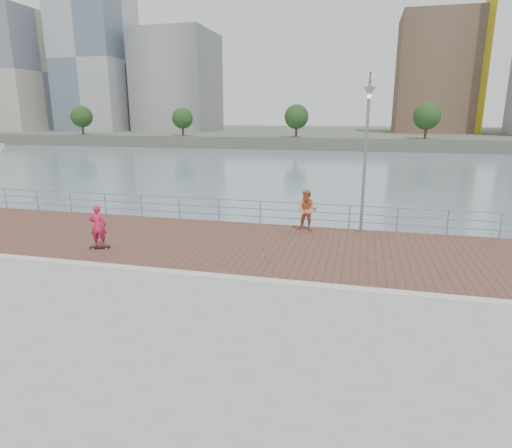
% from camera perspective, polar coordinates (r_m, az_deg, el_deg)
% --- Properties ---
extents(water, '(400.00, 400.00, 0.00)m').
position_cam_1_polar(water, '(14.40, -1.97, -14.80)').
color(water, slate).
rests_on(water, ground).
extents(seawall, '(40.00, 24.00, 2.00)m').
position_cam_1_polar(seawall, '(9.92, -10.60, -23.24)').
color(seawall, gray).
rests_on(seawall, ground).
extents(brick_lane, '(40.00, 6.80, 0.02)m').
position_cam_1_polar(brick_lane, '(16.83, 1.31, -2.94)').
color(brick_lane, brown).
rests_on(brick_lane, seawall).
extents(curb, '(40.00, 0.40, 0.06)m').
position_cam_1_polar(curb, '(13.53, -2.05, -7.27)').
color(curb, '#B7B5AD').
rests_on(curb, seawall).
extents(far_shore, '(320.00, 95.00, 2.50)m').
position_cam_1_polar(far_shore, '(134.75, 12.63, 11.59)').
color(far_shore, '#4C5142').
rests_on(far_shore, ground).
extents(guardrail, '(39.06, 0.06, 1.13)m').
position_cam_1_polar(guardrail, '(19.87, 3.46, 1.78)').
color(guardrail, '#8C9EA8').
rests_on(guardrail, brick_lane).
extents(street_lamp, '(0.46, 1.35, 6.37)m').
position_cam_1_polar(street_lamp, '(18.12, 14.60, 12.37)').
color(street_lamp, gray).
rests_on(street_lamp, brick_lane).
extents(skateboard, '(0.78, 0.46, 0.09)m').
position_cam_1_polar(skateboard, '(17.51, -20.09, -2.88)').
color(skateboard, black).
rests_on(skateboard, brick_lane).
extents(skateboarder, '(0.70, 0.58, 1.64)m').
position_cam_1_polar(skateboarder, '(17.30, -20.32, -0.23)').
color(skateboarder, '#CD1B46').
rests_on(skateboarder, skateboard).
extents(bystander, '(0.93, 0.75, 1.82)m').
position_cam_1_polar(bystander, '(18.94, 6.83, 1.82)').
color(bystander, '#D06C3D').
rests_on(bystander, brick_lane).
extents(skyline, '(233.00, 41.00, 71.40)m').
position_cam_1_polar(skyline, '(122.43, 30.94, 22.19)').
color(skyline, '#ADA38E').
rests_on(skyline, far_shore).
extents(shoreline_trees, '(109.65, 5.11, 6.81)m').
position_cam_1_polar(shoreline_trees, '(90.13, 5.29, 13.99)').
color(shoreline_trees, '#473323').
rests_on(shoreline_trees, far_shore).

